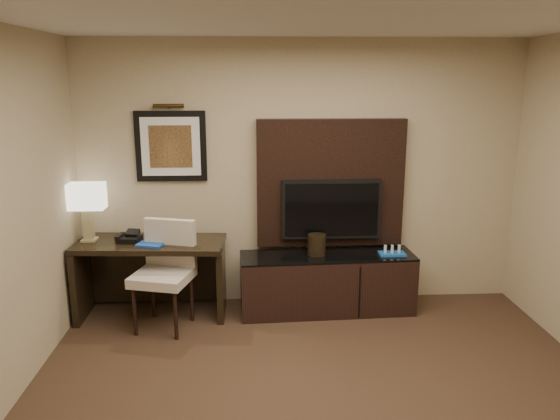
{
  "coord_description": "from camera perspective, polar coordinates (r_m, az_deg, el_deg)",
  "views": [
    {
      "loc": [
        -0.49,
        -2.99,
        2.33
      ],
      "look_at": [
        -0.25,
        1.8,
        1.15
      ],
      "focal_mm": 35.0,
      "sensor_mm": 36.0,
      "label": 1
    }
  ],
  "objects": [
    {
      "name": "ceiling",
      "position": [
        3.05,
        6.82,
        20.7
      ],
      "size": [
        4.5,
        5.0,
        0.01
      ],
      "primitive_type": "cube",
      "color": "silver",
      "rests_on": "wall_back"
    },
    {
      "name": "wall_back",
      "position": [
        5.6,
        2.16,
        3.73
      ],
      "size": [
        4.5,
        0.01,
        2.7
      ],
      "primitive_type": "cube",
      "color": "tan",
      "rests_on": "floor"
    },
    {
      "name": "desk",
      "position": [
        5.59,
        -13.23,
        -6.96
      ],
      "size": [
        1.47,
        0.71,
        0.77
      ],
      "primitive_type": "cube",
      "rotation": [
        0.0,
        0.0,
        -0.07
      ],
      "color": "black",
      "rests_on": "floor"
    },
    {
      "name": "credenza",
      "position": [
        5.57,
        4.93,
        -7.6
      ],
      "size": [
        1.76,
        0.57,
        0.6
      ],
      "primitive_type": "cube",
      "rotation": [
        0.0,
        0.0,
        0.05
      ],
      "color": "black",
      "rests_on": "floor"
    },
    {
      "name": "tv_wall_panel",
      "position": [
        5.59,
        5.28,
        2.83
      ],
      "size": [
        1.5,
        0.12,
        1.3
      ],
      "primitive_type": "cube",
      "color": "black",
      "rests_on": "wall_back"
    },
    {
      "name": "tv",
      "position": [
        5.54,
        5.37,
        0.09
      ],
      "size": [
        1.0,
        0.08,
        0.6
      ],
      "primitive_type": "cube",
      "color": "black",
      "rests_on": "tv_wall_panel"
    },
    {
      "name": "artwork",
      "position": [
        5.57,
        -11.32,
        6.54
      ],
      "size": [
        0.7,
        0.04,
        0.7
      ],
      "primitive_type": "cube",
      "color": "black",
      "rests_on": "wall_back"
    },
    {
      "name": "picture_light",
      "position": [
        5.5,
        -11.58,
        10.63
      ],
      "size": [
        0.04,
        0.04,
        0.3
      ],
      "primitive_type": "cylinder",
      "color": "#422E15",
      "rests_on": "wall_back"
    },
    {
      "name": "desk_chair",
      "position": [
        5.22,
        -12.19,
        -6.75
      ],
      "size": [
        0.63,
        0.69,
        1.05
      ],
      "primitive_type": null,
      "rotation": [
        0.0,
        0.0,
        -0.26
      ],
      "color": "beige",
      "rests_on": "floor"
    },
    {
      "name": "table_lamp",
      "position": [
        5.59,
        -19.48,
        -0.27
      ],
      "size": [
        0.39,
        0.3,
        0.56
      ],
      "primitive_type": null,
      "rotation": [
        0.0,
        0.0,
        -0.32
      ],
      "color": "tan",
      "rests_on": "desk"
    },
    {
      "name": "desk_phone",
      "position": [
        5.5,
        -15.49,
        -2.66
      ],
      "size": [
        0.23,
        0.22,
        0.11
      ],
      "primitive_type": null,
      "rotation": [
        0.0,
        0.0,
        -0.14
      ],
      "color": "black",
      "rests_on": "desk"
    },
    {
      "name": "blue_folder",
      "position": [
        5.4,
        -13.02,
        -3.28
      ],
      "size": [
        0.32,
        0.37,
        0.02
      ],
      "primitive_type": "cube",
      "rotation": [
        0.0,
        0.0,
        -0.27
      ],
      "color": "#1B4FB5",
      "rests_on": "desk"
    },
    {
      "name": "book",
      "position": [
        5.37,
        -11.83,
        -2.22
      ],
      "size": [
        0.16,
        0.08,
        0.22
      ],
      "primitive_type": "imported",
      "rotation": [
        0.0,
        0.0,
        0.42
      ],
      "color": "tan",
      "rests_on": "desk"
    },
    {
      "name": "ice_bucket",
      "position": [
        5.44,
        3.86,
        -3.63
      ],
      "size": [
        0.22,
        0.22,
        0.21
      ],
      "primitive_type": "cylinder",
      "rotation": [
        0.0,
        0.0,
        0.24
      ],
      "color": "black",
      "rests_on": "credenza"
    },
    {
      "name": "minibar_tray",
      "position": [
        5.56,
        11.64,
        -4.14
      ],
      "size": [
        0.26,
        0.16,
        0.09
      ],
      "primitive_type": null,
      "rotation": [
        0.0,
        0.0,
        0.0
      ],
      "color": "#1A5BAF",
      "rests_on": "credenza"
    }
  ]
}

